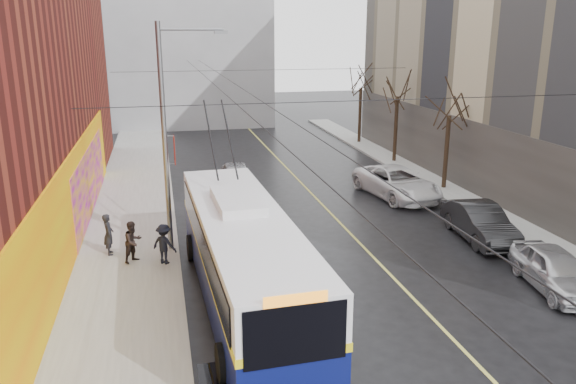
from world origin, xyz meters
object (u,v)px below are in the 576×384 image
(parked_car_b, at_px, (480,222))
(trolleybus, at_px, (244,256))
(parked_car_c, at_px, (397,182))
(tree_far, at_px, (361,78))
(streetlight_pole, at_px, (169,134))
(tree_near, at_px, (450,101))
(following_car, at_px, (236,176))
(pedestrian_a, at_px, (109,234))
(parked_car_a, at_px, (555,270))
(pedestrian_c, at_px, (164,244))
(pedestrian_b, at_px, (133,242))
(tree_mid, at_px, (398,85))

(parked_car_b, bearing_deg, trolleybus, -156.41)
(parked_car_c, bearing_deg, tree_far, 68.30)
(streetlight_pole, distance_m, tree_near, 16.28)
(following_car, bearing_deg, pedestrian_a, -121.24)
(tree_far, bearing_deg, trolleybus, -117.47)
(parked_car_a, bearing_deg, streetlight_pole, 161.87)
(tree_near, distance_m, pedestrian_c, 17.76)
(tree_near, bearing_deg, pedestrian_b, -156.95)
(pedestrian_a, bearing_deg, parked_car_c, -76.19)
(tree_far, height_order, trolleybus, tree_far)
(streetlight_pole, relative_size, trolleybus, 0.71)
(streetlight_pole, distance_m, tree_mid, 19.96)
(parked_car_b, height_order, pedestrian_b, pedestrian_b)
(tree_far, bearing_deg, following_car, -135.50)
(parked_car_b, bearing_deg, tree_mid, 86.03)
(following_car, relative_size, pedestrian_b, 2.69)
(trolleybus, bearing_deg, streetlight_pole, 110.10)
(trolleybus, distance_m, pedestrian_c, 4.42)
(parked_car_a, relative_size, following_car, 0.98)
(tree_far, bearing_deg, parked_car_b, -96.24)
(tree_mid, relative_size, pedestrian_c, 4.30)
(tree_near, distance_m, parked_car_b, 8.97)
(tree_far, xyz_separation_m, parked_car_c, (-3.20, -14.74, -4.34))
(parked_car_b, xyz_separation_m, following_car, (-9.06, 10.34, -0.04))
(tree_mid, distance_m, pedestrian_b, 22.28)
(trolleybus, distance_m, pedestrian_a, 6.83)
(trolleybus, bearing_deg, parked_car_a, -9.66)
(streetlight_pole, distance_m, pedestrian_c, 4.24)
(trolleybus, height_order, parked_car_c, trolleybus)
(tree_near, xyz_separation_m, parked_car_a, (-2.46, -12.53, -4.25))
(following_car, distance_m, pedestrian_c, 11.13)
(parked_car_b, xyz_separation_m, pedestrian_c, (-13.20, 0.01, 0.15))
(pedestrian_b, relative_size, pedestrian_c, 1.04)
(parked_car_a, height_order, pedestrian_a, pedestrian_a)
(tree_near, xyz_separation_m, tree_far, (0.00, 14.00, 0.17))
(parked_car_c, relative_size, pedestrian_a, 3.50)
(tree_mid, xyz_separation_m, following_car, (-11.41, -4.22, -4.52))
(tree_near, xyz_separation_m, pedestrian_b, (-16.71, -7.11, -4.02))
(tree_mid, distance_m, following_car, 12.98)
(parked_car_b, bearing_deg, tree_far, 88.99)
(pedestrian_b, bearing_deg, following_car, 18.01)
(trolleybus, distance_m, following_car, 14.02)
(tree_mid, relative_size, pedestrian_a, 4.03)
(trolleybus, distance_m, parked_car_c, 14.33)
(following_car, distance_m, pedestrian_a, 10.89)
(streetlight_pole, xyz_separation_m, pedestrian_a, (-2.53, -0.12, -3.87))
(tree_mid, relative_size, parked_car_b, 1.43)
(tree_mid, xyz_separation_m, parked_car_c, (-3.20, -7.74, -4.45))
(parked_car_a, xyz_separation_m, parked_car_c, (-0.74, 11.79, 0.08))
(parked_car_b, height_order, pedestrian_a, pedestrian_a)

